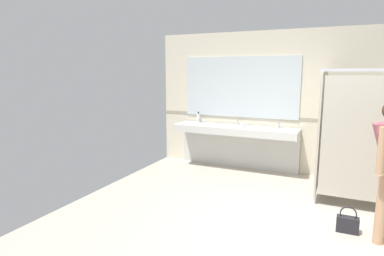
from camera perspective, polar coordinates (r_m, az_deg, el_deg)
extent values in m
cube|color=#B2A899|center=(4.27, 16.38, -18.11)|extent=(6.14, 5.69, 0.10)
cube|color=beige|center=(6.40, 20.48, 4.06)|extent=(6.14, 0.12, 2.69)
cube|color=#9E937F|center=(6.37, 20.28, 1.35)|extent=(6.14, 0.01, 0.06)
cube|color=silver|center=(6.37, 7.49, -0.34)|extent=(2.41, 0.57, 0.14)
cube|color=silver|center=(6.69, 8.04, -3.70)|extent=(2.41, 0.08, 0.74)
cube|color=#ADADA8|center=(6.62, 0.78, 0.30)|extent=(0.42, 0.31, 0.11)
cylinder|color=silver|center=(6.81, 1.55, 1.46)|extent=(0.04, 0.04, 0.11)
cylinder|color=silver|center=(6.75, 1.37, 1.77)|extent=(0.03, 0.11, 0.03)
sphere|color=silver|center=(6.79, 2.12, 1.22)|extent=(0.04, 0.04, 0.04)
cube|color=#ADADA8|center=(6.34, 7.42, -0.20)|extent=(0.42, 0.31, 0.11)
cylinder|color=silver|center=(6.53, 8.03, 1.02)|extent=(0.04, 0.04, 0.11)
cylinder|color=silver|center=(6.48, 7.90, 1.34)|extent=(0.03, 0.11, 0.03)
sphere|color=silver|center=(6.53, 8.64, 0.77)|extent=(0.04, 0.04, 0.04)
cube|color=#ADADA8|center=(6.15, 14.56, -0.74)|extent=(0.42, 0.31, 0.11)
cylinder|color=silver|center=(6.35, 14.97, 0.53)|extent=(0.04, 0.04, 0.11)
cylinder|color=silver|center=(6.29, 14.90, 0.86)|extent=(0.03, 0.11, 0.03)
sphere|color=silver|center=(6.36, 15.60, 0.27)|extent=(0.04, 0.04, 0.04)
cube|color=silver|center=(6.56, 8.42, 7.12)|extent=(2.31, 0.02, 1.19)
cube|color=#B2AD9E|center=(5.63, 21.75, -0.06)|extent=(0.03, 1.46, 1.81)
cylinder|color=silver|center=(5.23, 20.64, -11.67)|extent=(0.05, 0.05, 0.12)
cylinder|color=silver|center=(5.26, 30.56, -12.31)|extent=(0.05, 0.05, 0.12)
cube|color=#B2AD9E|center=(4.94, 26.43, -1.69)|extent=(0.81, 0.03, 1.71)
cylinder|color=tan|center=(4.29, 30.22, -12.35)|extent=(0.11, 0.11, 0.79)
cylinder|color=tan|center=(3.95, 30.31, -3.46)|extent=(0.08, 0.08, 0.51)
cube|color=black|center=(4.51, 25.62, -15.04)|extent=(0.25, 0.11, 0.19)
torus|color=black|center=(4.46, 25.75, -13.44)|extent=(0.19, 0.02, 0.19)
cylinder|color=white|center=(6.80, 1.12, 1.77)|extent=(0.07, 0.07, 0.19)
cylinder|color=black|center=(6.78, 1.12, 2.70)|extent=(0.03, 0.03, 0.04)
cylinder|color=white|center=(6.17, 8.94, 0.37)|extent=(0.07, 0.07, 0.09)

